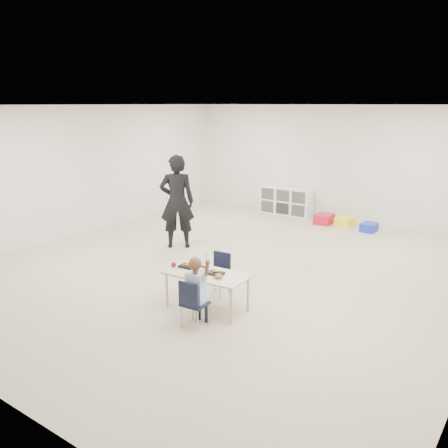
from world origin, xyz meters
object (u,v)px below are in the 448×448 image
Objects in this scene: chair_near at (195,303)px; child at (195,289)px; table at (207,291)px; cubby_shelf at (286,201)px; adult at (177,202)px.

chair_near is 0.63× the size of child.
table is 1.19× the size of child.
table is 0.54m from chair_near.
table is 0.87× the size of cubby_shelf.
child is (0.19, -0.50, 0.24)m from table.
cubby_shelf is (-2.11, 6.43, -0.16)m from child.
child reaches higher than table.
child is (0.00, 0.00, 0.19)m from chair_near.
adult is at bearing 130.27° from chair_near.
table is at bearing -71.98° from cubby_shelf.
chair_near is 6.77m from cubby_shelf.
cubby_shelf is (-2.11, 6.43, 0.03)m from chair_near.
cubby_shelf is at bearing -134.99° from adult.
child is 0.55× the size of adult.
table is 0.65× the size of adult.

